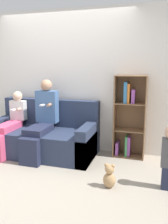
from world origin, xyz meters
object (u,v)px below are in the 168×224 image
Objects in this scene: teddy_bear at (109,176)px; child_seated at (9,123)px; couch at (44,137)px; adult_seated at (42,118)px; bookshelf at (129,118)px.

child_seated is at bearing 160.03° from teddy_bear.
adult_seated is (0.02, -0.10, 0.36)m from couch.
child_seated is 2.11m from bookshelf.
bookshelf is (1.46, 0.33, 0.37)m from couch.
adult_seated reaches higher than teddy_bear.
couch reaches higher than teddy_bear.
bookshelf is at bearing 13.45° from child_seated.
adult_seated is at bearing -76.89° from couch.
child_seated is 0.77× the size of bookshelf.
bookshelf is at bearing 85.26° from teddy_bear.
adult_seated is 0.94× the size of bookshelf.
bookshelf is at bearing 16.66° from adult_seated.
couch is 5.61× the size of teddy_bear.
bookshelf is at bearing 12.57° from couch.
adult_seated is at bearing -163.34° from bookshelf.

